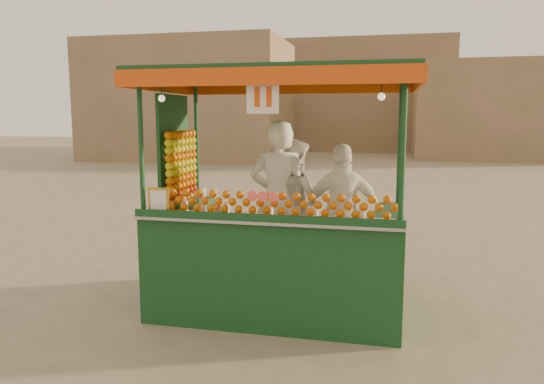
% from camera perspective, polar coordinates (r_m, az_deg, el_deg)
% --- Properties ---
extents(ground, '(90.00, 90.00, 0.00)m').
position_cam_1_polar(ground, '(6.30, 0.46, -12.18)').
color(ground, '#766854').
rests_on(ground, ground).
extents(building_left, '(10.00, 6.00, 6.00)m').
position_cam_1_polar(building_left, '(27.74, -9.04, 9.85)').
color(building_left, '#936E54').
rests_on(building_left, ground).
extents(building_right, '(9.00, 6.00, 5.00)m').
position_cam_1_polar(building_right, '(30.31, 23.98, 8.16)').
color(building_right, '#936E54').
rests_on(building_right, ground).
extents(building_center, '(14.00, 7.00, 7.00)m').
position_cam_1_polar(building_center, '(35.93, 7.72, 10.30)').
color(building_center, '#936E54').
rests_on(building_center, ground).
extents(juice_cart, '(2.97, 1.93, 2.70)m').
position_cam_1_polar(juice_cart, '(5.84, -0.03, -4.77)').
color(juice_cart, '#0F371C').
rests_on(juice_cart, ground).
extents(vendor_left, '(0.74, 0.55, 1.85)m').
position_cam_1_polar(vendor_left, '(6.08, 0.71, -0.82)').
color(vendor_left, white).
rests_on(vendor_left, ground).
extents(vendor_middle, '(1.00, 0.99, 1.63)m').
position_cam_1_polar(vendor_middle, '(6.26, 2.35, -1.59)').
color(vendor_middle, silver).
rests_on(vendor_middle, ground).
extents(vendor_right, '(0.98, 0.55, 1.58)m').
position_cam_1_polar(vendor_right, '(6.09, 7.81, -2.16)').
color(vendor_right, white).
rests_on(vendor_right, ground).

